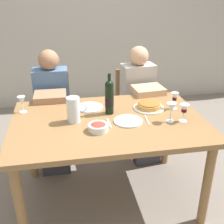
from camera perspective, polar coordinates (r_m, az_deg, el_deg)
name	(u,v)px	position (r m, az deg, el deg)	size (l,w,h in m)	color
ground_plane	(109,196)	(2.61, -0.63, -16.75)	(8.00, 8.00, 0.00)	slate
back_wall	(81,10)	(4.24, -6.27, 20.04)	(8.00, 0.10, 2.80)	#B2ADA3
dining_table	(109,130)	(2.23, -0.71, -3.71)	(1.50, 1.00, 0.76)	olive
wine_bottle	(109,97)	(2.24, -0.55, 3.06)	(0.07, 0.07, 0.34)	black
water_pitcher	(74,111)	(2.14, -7.82, 0.17)	(0.15, 0.10, 0.20)	silver
baked_tart	(149,106)	(2.39, 7.54, 1.32)	(0.26, 0.26, 0.06)	silver
salad_bowl	(98,127)	(2.01, -2.83, -3.05)	(0.15, 0.15, 0.06)	silver
wine_glass_left_diner	(171,108)	(2.16, 11.97, 0.76)	(0.07, 0.07, 0.15)	silver
wine_glass_right_diner	(22,101)	(2.39, -17.91, 2.10)	(0.06, 0.06, 0.14)	silver
wine_glass_centre	(175,97)	(2.40, 12.64, 2.92)	(0.06, 0.06, 0.14)	silver
wine_glass_spare	(184,109)	(2.19, 14.49, 0.57)	(0.07, 0.07, 0.14)	silver
dinner_plate_left_setting	(128,121)	(2.15, 3.33, -1.84)	(0.23, 0.23, 0.01)	silver
dinner_plate_right_setting	(90,107)	(2.40, -4.60, 0.96)	(0.23, 0.23, 0.01)	white
fork_left_setting	(109,123)	(2.13, -0.61, -2.25)	(0.16, 0.01, 0.01)	silver
knife_left_setting	(147,120)	(2.19, 7.14, -1.60)	(0.18, 0.01, 0.01)	silver
knife_right_setting	(107,106)	(2.41, -1.05, 1.14)	(0.18, 0.01, 0.01)	silver
spoon_right_setting	(72,109)	(2.39, -8.17, 0.62)	(0.16, 0.01, 0.01)	silver
chair_left	(54,109)	(3.10, -11.77, 0.70)	(0.40, 0.40, 0.87)	olive
diner_left	(52,107)	(2.84, -12.05, 1.02)	(0.34, 0.50, 1.16)	#4C6B93
chair_right	(133,103)	(3.19, 4.38, 1.91)	(0.44, 0.44, 0.87)	olive
diner_right	(141,100)	(2.95, 5.95, 2.35)	(0.37, 0.53, 1.16)	#B7B2A8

